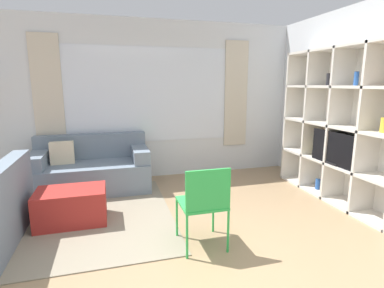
# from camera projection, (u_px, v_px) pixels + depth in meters

# --- Properties ---
(wall_back) EXTENTS (6.38, 0.11, 2.70)m
(wall_back) POSITION_uv_depth(u_px,v_px,m) (149.00, 100.00, 5.17)
(wall_back) COLOR silver
(wall_back) RESTS_ON ground_plane
(wall_right) EXTENTS (0.07, 4.34, 2.70)m
(wall_right) POSITION_uv_depth(u_px,v_px,m) (344.00, 104.00, 4.35)
(wall_right) COLOR silver
(wall_right) RESTS_ON ground_plane
(area_rug) EXTENTS (2.70, 2.34, 0.01)m
(area_rug) POSITION_uv_depth(u_px,v_px,m) (59.00, 220.00, 3.65)
(area_rug) COLOR gray
(area_rug) RESTS_ON ground_plane
(shelving_unit) EXTENTS (0.39, 2.11, 2.13)m
(shelving_unit) POSITION_uv_depth(u_px,v_px,m) (341.00, 126.00, 4.17)
(shelving_unit) COLOR silver
(shelving_unit) RESTS_ON ground_plane
(couch_main) EXTENTS (1.72, 0.87, 0.84)m
(couch_main) POSITION_uv_depth(u_px,v_px,m) (92.00, 170.00, 4.67)
(couch_main) COLOR slate
(couch_main) RESTS_ON ground_plane
(ottoman) EXTENTS (0.79, 0.51, 0.42)m
(ottoman) POSITION_uv_depth(u_px,v_px,m) (72.00, 206.00, 3.56)
(ottoman) COLOR #A82823
(ottoman) RESTS_ON ground_plane
(folding_chair) EXTENTS (0.44, 0.46, 0.86)m
(folding_chair) POSITION_uv_depth(u_px,v_px,m) (204.00, 200.00, 2.94)
(folding_chair) COLOR green
(folding_chair) RESTS_ON ground_plane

